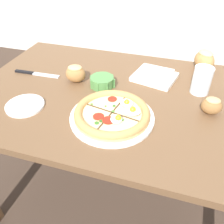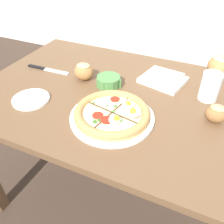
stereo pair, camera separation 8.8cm
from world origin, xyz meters
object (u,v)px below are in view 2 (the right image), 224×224
ramekin_bowl (109,81)px  bread_piece_far (84,71)px  pizza (112,114)px  bread_piece_mid (218,65)px  knife_main (47,69)px  water_glass (210,88)px  bread_piece_near (216,113)px  side_saucer (31,99)px  napkin_folded (163,79)px  dining_table (116,112)px

ramekin_bowl → bread_piece_far: bread_piece_far is taller
bread_piece_far → pizza: bearing=-41.1°
ramekin_bowl → bread_piece_mid: bread_piece_mid is taller
knife_main → water_glass: (0.77, 0.07, 0.05)m
bread_piece_near → pizza: bearing=-158.2°
knife_main → side_saucer: size_ratio=1.53×
bread_piece_mid → water_glass: bearing=-93.2°
water_glass → bread_piece_mid: bearing=86.8°
napkin_folded → bread_piece_near: 0.32m
knife_main → side_saucer: same height
dining_table → ramekin_bowl: (-0.06, 0.04, 0.13)m
pizza → bread_piece_far: 0.32m
bread_piece_far → knife_main: size_ratio=0.43×
napkin_folded → bread_piece_near: size_ratio=2.81×
napkin_folded → knife_main: 0.58m
dining_table → ramekin_bowl: bearing=143.4°
pizza → side_saucer: size_ratio=2.07×
bread_piece_near → side_saucer: bearing=-166.4°
bread_piece_near → bread_piece_far: size_ratio=0.77×
dining_table → bread_piece_far: bearing=166.5°
dining_table → side_saucer: (-0.31, -0.20, 0.11)m
bread_piece_near → side_saucer: (-0.71, -0.17, -0.03)m
ramekin_bowl → side_saucer: size_ratio=0.74×
side_saucer → bread_piece_far: bearing=63.8°
bread_piece_near → bread_piece_far: (-0.59, 0.07, 0.01)m
dining_table → bread_piece_near: size_ratio=15.62×
side_saucer → bread_piece_mid: bearing=38.3°
bread_piece_near → water_glass: (-0.04, 0.14, 0.02)m
pizza → water_glass: size_ratio=2.70×
pizza → knife_main: bearing=154.8°
pizza → water_glass: 0.42m
side_saucer → water_glass: bearing=25.3°
bread_piece_far → side_saucer: size_ratio=0.66×
water_glass → bread_piece_far: bearing=-172.3°
dining_table → pizza: size_ratio=3.86×
dining_table → knife_main: knife_main is taller
side_saucer → knife_main: bearing=111.6°
napkin_folded → side_saucer: napkin_folded is taller
dining_table → bread_piece_mid: bearing=42.3°
dining_table → water_glass: water_glass is taller
ramekin_bowl → bread_piece_far: bearing=179.1°
dining_table → knife_main: size_ratio=5.22×
pizza → bread_piece_far: bearing=138.9°
bread_piece_far → water_glass: bearing=7.7°
bread_piece_far → knife_main: bearing=178.8°
bread_piece_mid → knife_main: size_ratio=0.60×
pizza → bread_piece_mid: bearing=57.5°
napkin_folded → bread_piece_far: size_ratio=2.18×
ramekin_bowl → bread_piece_far: 0.13m
napkin_folded → bread_piece_mid: bread_piece_mid is taller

